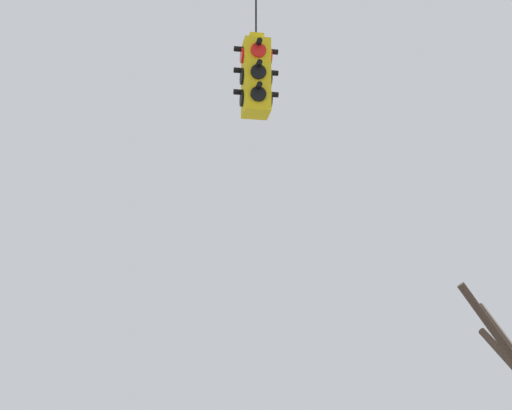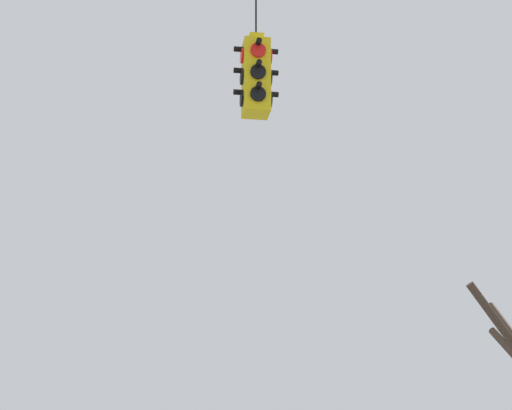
# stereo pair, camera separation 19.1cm
# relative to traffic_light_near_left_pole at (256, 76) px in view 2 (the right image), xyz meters

# --- Properties ---
(traffic_light_near_left_pole) EXTENTS (0.58, 0.58, 3.12)m
(traffic_light_near_left_pole) POSITION_rel_traffic_light_near_left_pole_xyz_m (0.00, 0.00, 0.00)
(traffic_light_near_left_pole) COLOR yellow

